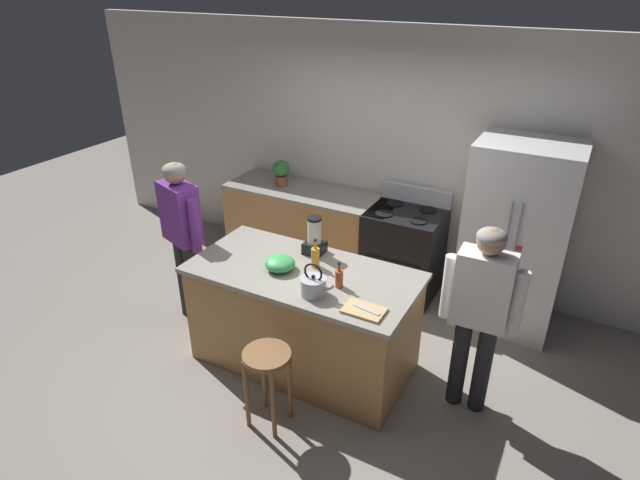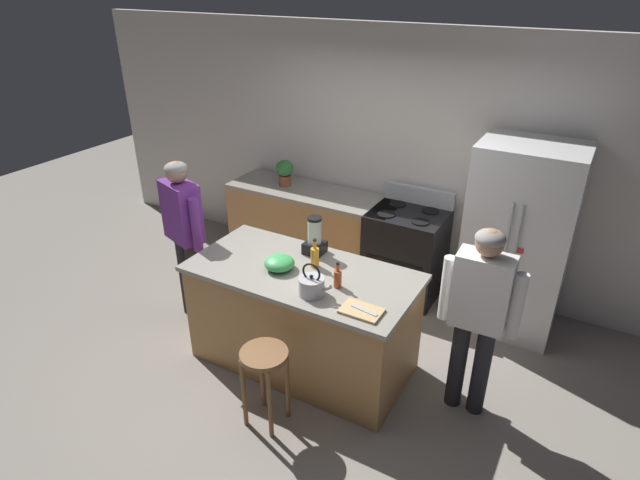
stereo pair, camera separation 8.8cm
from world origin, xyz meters
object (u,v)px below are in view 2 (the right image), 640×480
at_px(bottle_soda, 315,257).
at_px(chef_knife, 364,310).
at_px(stove_range, 405,253).
at_px(tea_kettle, 312,285).
at_px(potted_plant, 285,171).
at_px(mixing_bowl, 279,263).
at_px(person_by_sink_right, 479,307).
at_px(bottle_cooking_sauce, 338,278).
at_px(bar_stool, 265,368).
at_px(refrigerator, 517,240).
at_px(person_by_island_left, 184,227).
at_px(kitchen_island, 303,318).
at_px(cutting_board, 361,311).
at_px(blender_appliance, 315,238).

distance_m(bottle_soda, chef_knife, 0.76).
relative_size(stove_range, tea_kettle, 4.08).
bearing_deg(potted_plant, mixing_bowl, -58.30).
distance_m(person_by_sink_right, bottle_cooking_sauce, 1.07).
bearing_deg(chef_knife, mixing_bowl, 175.19).
bearing_deg(bar_stool, refrigerator, 59.80).
bearing_deg(chef_knife, potted_plant, 144.85).
xyz_separation_m(person_by_island_left, chef_knife, (2.04, -0.35, -0.03)).
height_order(potted_plant, bottle_cooking_sauce, potted_plant).
bearing_deg(bottle_soda, kitchen_island, -116.49).
xyz_separation_m(potted_plant, bottle_cooking_sauce, (1.54, -1.62, -0.09)).
xyz_separation_m(bottle_soda, tea_kettle, (0.19, -0.38, -0.02)).
xyz_separation_m(person_by_sink_right, cutting_board, (-0.73, -0.46, -0.00)).
xyz_separation_m(stove_range, bottle_cooking_sauce, (0.03, -1.60, 0.54)).
bearing_deg(bar_stool, person_by_sink_right, 35.36).
distance_m(kitchen_island, bottle_soda, 0.58).
xyz_separation_m(stove_range, tea_kettle, (-0.10, -1.79, 0.54)).
xyz_separation_m(stove_range, person_by_island_left, (-1.68, -1.47, 0.51)).
bearing_deg(bottle_soda, cutting_board, -32.77).
distance_m(stove_range, potted_plant, 1.64).
bearing_deg(potted_plant, tea_kettle, -51.89).
distance_m(person_by_island_left, potted_plant, 1.51).
relative_size(mixing_bowl, chef_knife, 1.15).
bearing_deg(bottle_cooking_sauce, bottle_soda, 149.35).
bearing_deg(potted_plant, person_by_island_left, -96.30).
distance_m(kitchen_island, person_by_sink_right, 1.50).
relative_size(potted_plant, blender_appliance, 0.88).
xyz_separation_m(bottle_soda, mixing_bowl, (-0.23, -0.18, -0.04)).
relative_size(bottle_cooking_sauce, tea_kettle, 0.78).
distance_m(person_by_sink_right, blender_appliance, 1.49).
height_order(kitchen_island, chef_knife, chef_knife).
xyz_separation_m(kitchen_island, bottle_soda, (0.06, 0.11, 0.56)).
relative_size(kitchen_island, bar_stool, 2.85).
distance_m(stove_range, tea_kettle, 1.87).
bearing_deg(stove_range, mixing_bowl, -108.03).
bearing_deg(tea_kettle, person_by_sink_right, 20.62).
distance_m(potted_plant, bottle_soda, 1.89).
relative_size(refrigerator, person_by_sink_right, 1.16).
bearing_deg(kitchen_island, person_by_island_left, 177.50).
bearing_deg(person_by_island_left, mixing_bowl, -6.18).
height_order(blender_appliance, cutting_board, blender_appliance).
bearing_deg(bottle_cooking_sauce, chef_knife, -33.15).
bearing_deg(bottle_cooking_sauce, bar_stool, -110.38).
xyz_separation_m(bar_stool, mixing_bowl, (-0.30, 0.67, 0.48)).
distance_m(blender_appliance, cutting_board, 0.97).
relative_size(blender_appliance, bottle_cooking_sauce, 1.57).
relative_size(kitchen_island, person_by_sink_right, 1.20).
height_order(kitchen_island, refrigerator, refrigerator).
distance_m(bottle_cooking_sauce, mixing_bowl, 0.54).
bearing_deg(stove_range, bottle_soda, -101.47).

